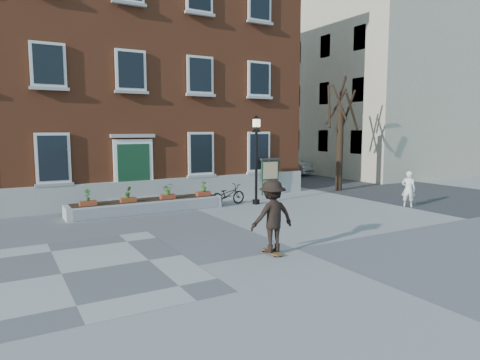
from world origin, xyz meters
TOP-DOWN VIEW (x-y plane):
  - ground at (0.00, 0.00)m, footprint 100.00×100.00m
  - checker_patch at (-6.00, 1.00)m, footprint 6.00×6.00m
  - bicycle at (1.64, 7.09)m, footprint 1.78×0.77m
  - parked_car at (11.11, 16.21)m, footprint 3.16×4.71m
  - bystander at (8.16, 2.79)m, footprint 0.62×0.68m
  - brick_building at (-2.00, 13.98)m, footprint 18.40×10.85m
  - planter_assembly at (-1.99, 7.18)m, footprint 6.20×1.12m
  - bare_tree at (9.01, 8.01)m, footprint 1.83×1.83m
  - side_street at (17.99, 19.78)m, footprint 15.20×36.00m
  - lamp_post at (2.84, 6.63)m, footprint 0.40×0.40m
  - notice_board at (4.88, 8.58)m, footprint 1.10×0.16m
  - skateboarder at (-0.86, -0.10)m, footprint 1.28×0.78m

SIDE VIEW (x-z plane):
  - ground at x=0.00m, z-range 0.00..0.00m
  - checker_patch at x=-6.00m, z-range 0.00..0.01m
  - planter_assembly at x=-1.99m, z-range -0.27..0.88m
  - bicycle at x=1.64m, z-range 0.00..0.91m
  - parked_car at x=11.11m, z-range 0.00..1.47m
  - bystander at x=8.16m, z-range 0.00..1.55m
  - skateboarder at x=-0.86m, z-range 0.03..2.04m
  - notice_board at x=4.88m, z-range 0.33..2.20m
  - lamp_post at x=2.84m, z-range 0.57..4.50m
  - bare_tree at x=9.01m, z-range -0.29..5.87m
  - brick_building at x=-2.00m, z-range 0.00..12.60m
  - side_street at x=17.99m, z-range -0.23..14.27m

